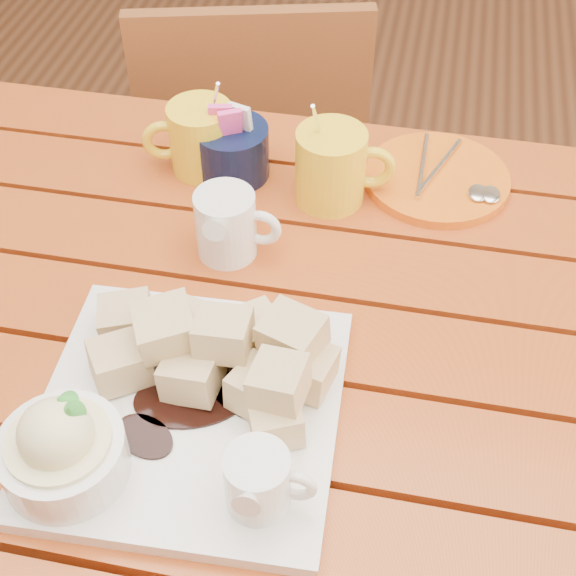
% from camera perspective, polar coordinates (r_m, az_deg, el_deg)
% --- Properties ---
extents(table, '(1.20, 0.79, 0.75)m').
position_cam_1_polar(table, '(0.94, -1.94, -7.09)').
color(table, maroon).
rests_on(table, ground).
extents(dessert_plate, '(0.30, 0.30, 0.12)m').
position_cam_1_polar(dessert_plate, '(0.76, -8.33, -8.36)').
color(dessert_plate, white).
rests_on(dessert_plate, table).
extents(coffee_mug_left, '(0.11, 0.08, 0.14)m').
position_cam_1_polar(coffee_mug_left, '(1.04, -6.33, 10.60)').
color(coffee_mug_left, yellow).
rests_on(coffee_mug_left, table).
extents(coffee_mug_right, '(0.12, 0.09, 0.14)m').
position_cam_1_polar(coffee_mug_right, '(0.98, 3.21, 8.68)').
color(coffee_mug_right, yellow).
rests_on(coffee_mug_right, table).
extents(cream_pitcher, '(0.10, 0.08, 0.08)m').
position_cam_1_polar(cream_pitcher, '(0.91, -4.33, 4.58)').
color(cream_pitcher, white).
rests_on(cream_pitcher, table).
extents(sugar_caddy, '(0.09, 0.09, 0.10)m').
position_cam_1_polar(sugar_caddy, '(1.03, -3.99, 9.77)').
color(sugar_caddy, '#0B1433').
rests_on(sugar_caddy, table).
extents(orange_saucer, '(0.18, 0.18, 0.02)m').
position_cam_1_polar(orange_saucer, '(1.05, 10.64, 7.67)').
color(orange_saucer, orange).
rests_on(orange_saucer, table).
extents(chair_far, '(0.47, 0.47, 0.82)m').
position_cam_1_polar(chair_far, '(1.55, -2.40, 8.90)').
color(chair_far, brown).
rests_on(chair_far, ground).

